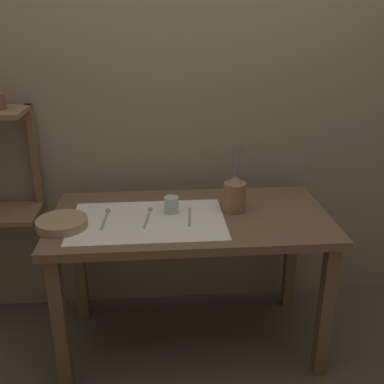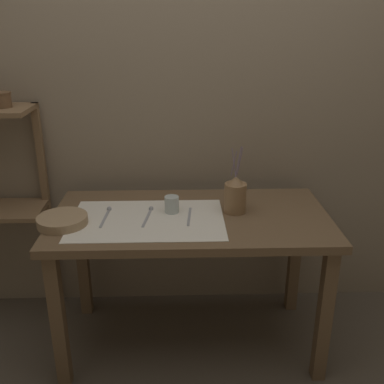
# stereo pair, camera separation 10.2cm
# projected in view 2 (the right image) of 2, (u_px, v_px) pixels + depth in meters

# --- Properties ---
(ground_plane) EXTENTS (12.00, 12.00, 0.00)m
(ground_plane) POSITION_uv_depth(u_px,v_px,m) (191.00, 340.00, 2.44)
(ground_plane) COLOR brown
(stone_wall_back) EXTENTS (7.00, 0.06, 2.40)m
(stone_wall_back) POSITION_uv_depth(u_px,v_px,m) (188.00, 104.00, 2.42)
(stone_wall_back) COLOR gray
(stone_wall_back) RESTS_ON ground_plane
(wooden_table) EXTENTS (1.34, 0.68, 0.74)m
(wooden_table) POSITION_uv_depth(u_px,v_px,m) (191.00, 234.00, 2.20)
(wooden_table) COLOR brown
(wooden_table) RESTS_ON ground_plane
(linen_cloth) EXTENTS (0.72, 0.46, 0.00)m
(linen_cloth) POSITION_uv_depth(u_px,v_px,m) (148.00, 220.00, 2.11)
(linen_cloth) COLOR silver
(linen_cloth) RESTS_ON wooden_table
(pitcher_with_flowers) EXTENTS (0.11, 0.11, 0.33)m
(pitcher_with_flowers) POSITION_uv_depth(u_px,v_px,m) (235.00, 196.00, 2.17)
(pitcher_with_flowers) COLOR olive
(pitcher_with_flowers) RESTS_ON wooden_table
(wooden_bowl) EXTENTS (0.23, 0.23, 0.04)m
(wooden_bowl) POSITION_uv_depth(u_px,v_px,m) (62.00, 220.00, 2.06)
(wooden_bowl) COLOR #9E7F5B
(wooden_bowl) RESTS_ON wooden_table
(glass_tumbler_near) EXTENTS (0.07, 0.07, 0.08)m
(glass_tumbler_near) POSITION_uv_depth(u_px,v_px,m) (172.00, 204.00, 2.18)
(glass_tumbler_near) COLOR #B7C1BC
(glass_tumbler_near) RESTS_ON wooden_table
(spoon_outer) EXTENTS (0.03, 0.22, 0.02)m
(spoon_outer) POSITION_uv_depth(u_px,v_px,m) (107.00, 213.00, 2.18)
(spoon_outer) COLOR #939399
(spoon_outer) RESTS_ON wooden_table
(spoon_inner) EXTENTS (0.04, 0.21, 0.02)m
(spoon_inner) POSITION_uv_depth(u_px,v_px,m) (149.00, 212.00, 2.18)
(spoon_inner) COLOR #939399
(spoon_inner) RESTS_ON wooden_table
(fork_inner) EXTENTS (0.03, 0.20, 0.00)m
(fork_inner) POSITION_uv_depth(u_px,v_px,m) (189.00, 216.00, 2.14)
(fork_inner) COLOR #939399
(fork_inner) RESTS_ON wooden_table
(metal_pot_small) EXTENTS (0.09, 0.09, 0.08)m
(metal_pot_small) POSITION_uv_depth(u_px,v_px,m) (2.00, 99.00, 2.19)
(metal_pot_small) COLOR brown
(metal_pot_small) RESTS_ON wooden_shelf_unit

